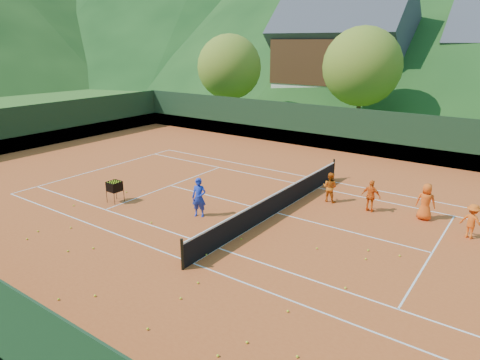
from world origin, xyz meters
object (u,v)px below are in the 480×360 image
Objects in this scene: tennis_net at (277,202)px; ball_hopper at (114,187)px; chalet_left at (342,56)px; coach at (199,198)px; student_c at (426,202)px; student_a at (330,187)px; student_d at (472,221)px; student_b at (371,196)px.

ball_hopper is at bearing -154.77° from tennis_net.
coach is at bearing -76.91° from chalet_left.
ball_hopper is (-12.19, -6.18, -0.04)m from student_c.
ball_hopper is (-8.06, -5.85, 0.04)m from student_a.
coach is 0.14× the size of tennis_net.
student_d is 7.57m from tennis_net.
tennis_net is (-5.40, -2.98, -0.28)m from student_c.
student_c is 31.47m from chalet_left.
student_c is at bearing 28.91° from tennis_net.
coach is 1.18× the size of student_b.
student_a is 6.01m from student_d.
student_b is at bearing 37.90° from tennis_net.
tennis_net is (-1.27, -2.65, -0.20)m from student_a.
student_d is (5.99, -0.52, -0.02)m from student_a.
student_a is at bearing 64.39° from tennis_net.
student_d is (9.77, 4.35, -0.17)m from coach.
ball_hopper is at bearing 36.02° from student_a.
coach reaches higher than tennis_net.
chalet_left is (-7.49, 32.22, 4.78)m from coach.
ball_hopper is (-6.79, -3.20, 0.25)m from tennis_net.
ball_hopper is (-4.29, -0.98, -0.10)m from coach.
student_b is at bearing 4.92° from student_c.
ball_hopper is 0.07× the size of chalet_left.
student_d is 0.11× the size of tennis_net.
coach is 7.47m from student_b.
student_d is at bearing 148.49° from student_c.
student_c is (4.13, 0.34, 0.08)m from student_a.
tennis_net is at bearing 20.41° from coach.
coach is 6.16m from student_a.
chalet_left is at bearing -43.39° from student_d.
coach is 4.40m from ball_hopper.
ball_hopper is (-14.05, -5.33, 0.07)m from student_d.
coach is at bearing 12.84° from ball_hopper.
coach is 1.25× the size of student_d.
ball_hopper is at bearing 19.94° from student_c.
student_b is (5.75, 4.75, -0.13)m from coach.
student_c is at bearing -60.32° from chalet_left.
chalet_left is (-11.27, 27.35, 4.92)m from student_a.
coach is 9.46m from student_c.
tennis_net is 12.07× the size of ball_hopper.
student_a is 4.14m from student_c.
chalet_left is (-15.40, 27.02, 4.84)m from student_c.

